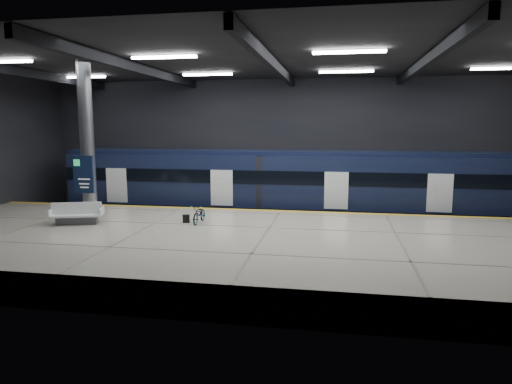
# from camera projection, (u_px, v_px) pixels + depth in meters

# --- Properties ---
(ground) EXTENTS (30.00, 30.00, 0.00)m
(ground) POSITION_uv_depth(u_px,v_px,m) (273.00, 247.00, 19.93)
(ground) COLOR black
(ground) RESTS_ON ground
(room_shell) EXTENTS (30.10, 16.10, 8.05)m
(room_shell) POSITION_uv_depth(u_px,v_px,m) (274.00, 115.00, 19.12)
(room_shell) COLOR black
(room_shell) RESTS_ON ground
(platform) EXTENTS (30.00, 11.00, 1.10)m
(platform) POSITION_uv_depth(u_px,v_px,m) (264.00, 250.00, 17.42)
(platform) COLOR #B8B09C
(platform) RESTS_ON ground
(safety_strip) EXTENTS (30.00, 0.40, 0.01)m
(safety_strip) POSITION_uv_depth(u_px,v_px,m) (281.00, 211.00, 22.46)
(safety_strip) COLOR gold
(safety_strip) RESTS_ON platform
(rails) EXTENTS (30.00, 1.52, 0.16)m
(rails) POSITION_uv_depth(u_px,v_px,m) (287.00, 220.00, 25.28)
(rails) COLOR gray
(rails) RESTS_ON ground
(train) EXTENTS (29.40, 2.84, 3.79)m
(train) POSITION_uv_depth(u_px,v_px,m) (314.00, 185.00, 24.74)
(train) COLOR black
(train) RESTS_ON ground
(bench) EXTENTS (2.29, 1.49, 0.94)m
(bench) POSITION_uv_depth(u_px,v_px,m) (77.00, 216.00, 19.45)
(bench) COLOR #595B60
(bench) RESTS_ON platform
(bicycle) EXTENTS (0.53, 1.52, 0.80)m
(bicycle) POSITION_uv_depth(u_px,v_px,m) (199.00, 214.00, 19.60)
(bicycle) COLOR #99999E
(bicycle) RESTS_ON platform
(pannier_bag) EXTENTS (0.34, 0.26, 0.35)m
(pannier_bag) POSITION_uv_depth(u_px,v_px,m) (186.00, 219.00, 19.74)
(pannier_bag) COLOR black
(pannier_bag) RESTS_ON platform
(info_column) EXTENTS (0.90, 0.78, 6.90)m
(info_column) POSITION_uv_depth(u_px,v_px,m) (87.00, 144.00, 19.69)
(info_column) COLOR #9EA0A5
(info_column) RESTS_ON platform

